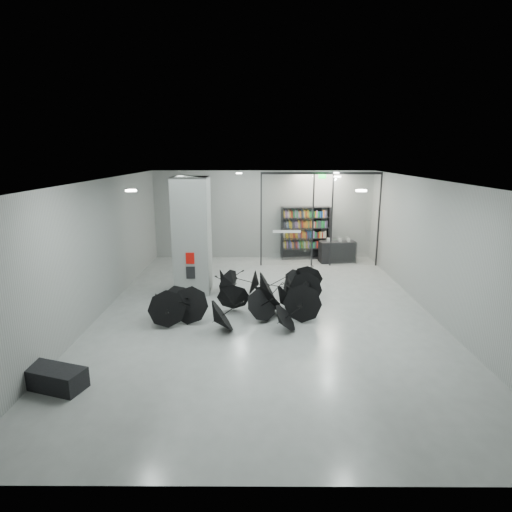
{
  "coord_description": "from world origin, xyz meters",
  "views": [
    {
      "loc": [
        -0.24,
        -12.17,
        4.76
      ],
      "look_at": [
        -0.3,
        1.5,
        1.4
      ],
      "focal_mm": 29.46,
      "sensor_mm": 36.0,
      "label": 1
    }
  ],
  "objects_px": {
    "bookshelf": "(305,233)",
    "umbrella_cluster": "(251,301)",
    "column": "(192,236)",
    "bench": "(53,378)",
    "shop_counter": "(337,252)"
  },
  "relations": [
    {
      "from": "bookshelf",
      "to": "umbrella_cluster",
      "type": "height_order",
      "value": "bookshelf"
    },
    {
      "from": "umbrella_cluster",
      "to": "bench",
      "type": "bearing_deg",
      "value": -132.42
    },
    {
      "from": "bench",
      "to": "shop_counter",
      "type": "distance_m",
      "value": 13.03
    },
    {
      "from": "bench",
      "to": "umbrella_cluster",
      "type": "bearing_deg",
      "value": 65.78
    },
    {
      "from": "shop_counter",
      "to": "umbrella_cluster",
      "type": "distance_m",
      "value": 7.05
    },
    {
      "from": "bench",
      "to": "umbrella_cluster",
      "type": "distance_m",
      "value": 6.03
    },
    {
      "from": "column",
      "to": "bookshelf",
      "type": "xyz_separation_m",
      "value": [
        4.44,
        4.75,
        -0.8
      ]
    },
    {
      "from": "bench",
      "to": "shop_counter",
      "type": "xyz_separation_m",
      "value": [
        7.81,
        10.42,
        0.25
      ]
    },
    {
      "from": "column",
      "to": "bookshelf",
      "type": "bearing_deg",
      "value": 46.94
    },
    {
      "from": "shop_counter",
      "to": "umbrella_cluster",
      "type": "relative_size",
      "value": 0.27
    },
    {
      "from": "bench",
      "to": "bookshelf",
      "type": "bearing_deg",
      "value": 78.04
    },
    {
      "from": "bookshelf",
      "to": "bench",
      "type": "bearing_deg",
      "value": -125.56
    },
    {
      "from": "column",
      "to": "umbrella_cluster",
      "type": "xyz_separation_m",
      "value": [
        2.07,
        -1.88,
        -1.69
      ]
    },
    {
      "from": "column",
      "to": "shop_counter",
      "type": "xyz_separation_m",
      "value": [
        5.81,
        4.09,
        -1.53
      ]
    },
    {
      "from": "umbrella_cluster",
      "to": "shop_counter",
      "type": "bearing_deg",
      "value": 57.91
    }
  ]
}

